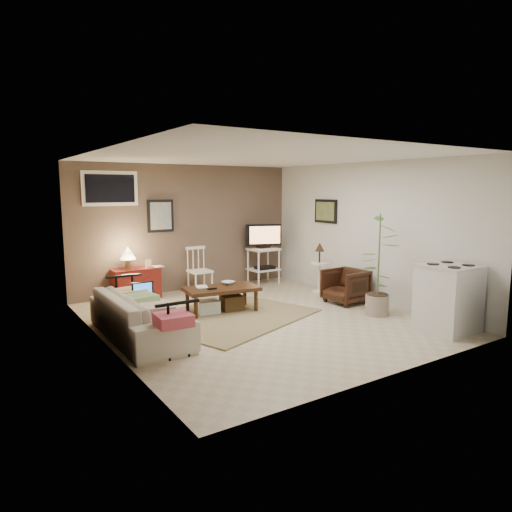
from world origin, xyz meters
TOP-DOWN VIEW (x-y plane):
  - floor at (0.00, 0.00)m, footprint 5.00×5.00m
  - art_back at (-0.55, 2.48)m, footprint 0.50×0.03m
  - art_right at (2.23, 1.05)m, footprint 0.03×0.60m
  - window at (-1.45, 2.48)m, footprint 0.96×0.03m
  - rug at (-0.33, 0.35)m, footprint 2.85×2.57m
  - coffee_table at (-0.31, 0.64)m, footprint 1.22×0.75m
  - sofa at (-1.80, 0.15)m, footprint 0.59×2.01m
  - sofa_pillows at (-1.75, -0.08)m, footprint 0.39×1.91m
  - sofa_end_rails at (-1.68, 0.15)m, footprint 0.54×2.01m
  - laptop at (-1.61, 0.49)m, footprint 0.31×0.22m
  - red_console at (-1.14, 2.29)m, footprint 0.82×0.36m
  - spindle_chair at (0.05, 2.11)m, footprint 0.40×0.40m
  - tv_stand at (1.53, 2.14)m, footprint 0.70×0.47m
  - side_table at (1.93, 0.87)m, footprint 0.35×0.35m
  - armchair at (1.78, 0.02)m, footprint 0.61×0.65m
  - potted_plant at (1.65, -0.81)m, footprint 0.40×0.40m
  - stove at (1.83, -1.90)m, footprint 0.72×0.67m
  - bowl at (-0.10, 0.77)m, footprint 0.21×0.09m
  - book_table at (-0.65, 0.81)m, footprint 0.17×0.07m
  - book_console at (-0.81, 2.20)m, footprint 0.16×0.02m

SIDE VIEW (x-z plane):
  - floor at x=0.00m, z-range 0.00..0.00m
  - rug at x=-0.33m, z-range 0.00..0.02m
  - coffee_table at x=-0.31m, z-range 0.02..0.46m
  - armchair at x=1.78m, z-range 0.00..0.65m
  - red_console at x=-1.14m, z-range -0.15..0.80m
  - sofa_end_rails at x=-1.68m, z-range 0.00..0.68m
  - sofa at x=-1.80m, z-range 0.00..0.79m
  - spindle_chair at x=0.05m, z-range -0.03..0.84m
  - stove at x=1.83m, z-range 0.00..0.93m
  - sofa_pillows at x=-1.75m, z-range 0.42..0.55m
  - laptop at x=-1.61m, z-range 0.40..0.61m
  - bowl at x=-0.10m, z-range 0.41..0.61m
  - book_table at x=-0.65m, z-range 0.41..0.65m
  - side_table at x=1.93m, z-range 0.11..1.06m
  - tv_stand at x=1.53m, z-range 0.04..1.27m
  - book_console at x=-0.81m, z-range 0.55..0.76m
  - potted_plant at x=1.65m, z-range 0.05..1.65m
  - art_back at x=-0.55m, z-range 1.15..1.75m
  - art_right at x=2.23m, z-range 1.29..1.75m
  - window at x=-1.45m, z-range 1.65..2.25m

